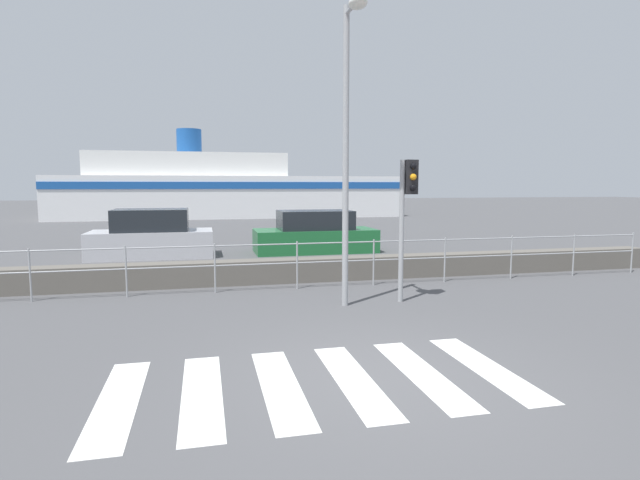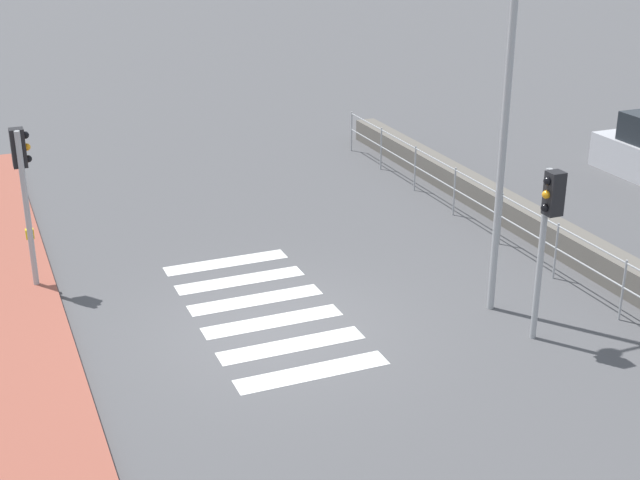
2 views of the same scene
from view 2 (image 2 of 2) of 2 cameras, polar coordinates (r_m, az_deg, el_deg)
ground_plane at (r=14.76m, az=-2.65°, el=-5.76°), size 160.00×160.00×0.00m
sidewalk_brick at (r=14.08m, az=-18.71°, el=-8.19°), size 24.00×1.80×0.12m
crosswalk at (r=15.40m, az=-3.62°, el=-4.51°), size 4.95×2.40×0.01m
seawall at (r=17.55m, az=17.07°, el=-1.06°), size 20.39×0.55×0.56m
harbor_fence at (r=16.87m, az=14.91°, el=-0.14°), size 18.39×0.04×1.09m
traffic_light_near at (r=16.28m, az=-18.48°, el=3.92°), size 0.34×0.32×2.96m
traffic_light_far at (r=13.98m, az=14.39°, el=1.36°), size 0.34×0.32×2.86m
streetlamp at (r=14.46m, az=11.24°, el=8.25°), size 0.32×0.97×5.67m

